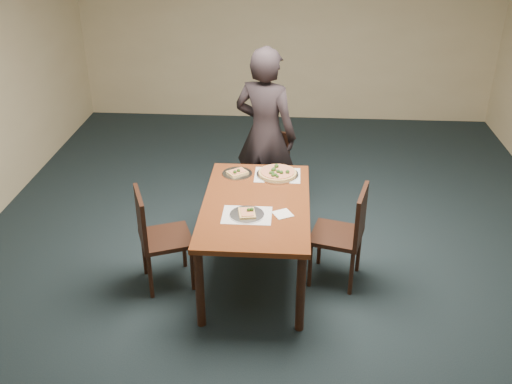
# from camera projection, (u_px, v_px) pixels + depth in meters

# --- Properties ---
(ground) EXTENTS (8.00, 8.00, 0.00)m
(ground) POSITION_uv_depth(u_px,v_px,m) (275.00, 271.00, 5.20)
(ground) COLOR black
(ground) RESTS_ON ground
(room_shell) EXTENTS (8.00, 8.00, 8.00)m
(room_shell) POSITION_uv_depth(u_px,v_px,m) (279.00, 87.00, 4.39)
(room_shell) COLOR #CAB78C
(room_shell) RESTS_ON ground
(dining_table) EXTENTS (0.90, 1.50, 0.75)m
(dining_table) POSITION_uv_depth(u_px,v_px,m) (256.00, 212.00, 4.85)
(dining_table) COLOR #562511
(dining_table) RESTS_ON ground
(chair_far) EXTENTS (0.55, 0.55, 0.91)m
(chair_far) POSITION_uv_depth(u_px,v_px,m) (266.00, 169.00, 5.92)
(chair_far) COLOR black
(chair_far) RESTS_ON ground
(chair_left) EXTENTS (0.55, 0.55, 0.91)m
(chair_left) POSITION_uv_depth(u_px,v_px,m) (156.00, 233.00, 4.81)
(chair_left) COLOR black
(chair_left) RESTS_ON ground
(chair_right) EXTENTS (0.51, 0.51, 0.91)m
(chair_right) POSITION_uv_depth(u_px,v_px,m) (346.00, 230.00, 4.85)
(chair_right) COLOR black
(chair_right) RESTS_ON ground
(diner) EXTENTS (0.77, 0.64, 1.79)m
(diner) POSITION_uv_depth(u_px,v_px,m) (265.00, 135.00, 5.74)
(diner) COLOR black
(diner) RESTS_ON ground
(placemat_main) EXTENTS (0.42, 0.32, 0.00)m
(placemat_main) POSITION_uv_depth(u_px,v_px,m) (277.00, 175.00, 5.26)
(placemat_main) COLOR white
(placemat_main) RESTS_ON dining_table
(placemat_near) EXTENTS (0.40, 0.30, 0.00)m
(placemat_near) POSITION_uv_depth(u_px,v_px,m) (247.00, 215.00, 4.62)
(placemat_near) COLOR white
(placemat_near) RESTS_ON dining_table
(pizza_pan) EXTENTS (0.39, 0.39, 0.07)m
(pizza_pan) POSITION_uv_depth(u_px,v_px,m) (277.00, 173.00, 5.25)
(pizza_pan) COLOR silver
(pizza_pan) RESTS_ON dining_table
(slice_plate_near) EXTENTS (0.28, 0.28, 0.06)m
(slice_plate_near) POSITION_uv_depth(u_px,v_px,m) (247.00, 214.00, 4.61)
(slice_plate_near) COLOR silver
(slice_plate_near) RESTS_ON dining_table
(slice_plate_far) EXTENTS (0.28, 0.28, 0.06)m
(slice_plate_far) POSITION_uv_depth(u_px,v_px,m) (237.00, 173.00, 5.28)
(slice_plate_far) COLOR silver
(slice_plate_far) RESTS_ON dining_table
(napkin) EXTENTS (0.19, 0.19, 0.01)m
(napkin) POSITION_uv_depth(u_px,v_px,m) (283.00, 214.00, 4.63)
(napkin) COLOR white
(napkin) RESTS_ON dining_table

